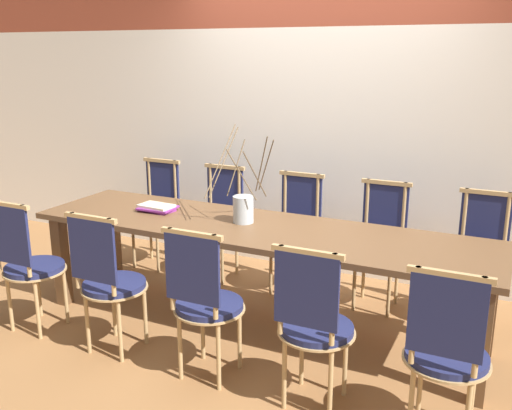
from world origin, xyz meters
TOP-DOWN VIEW (x-y plane):
  - ground_plane at (0.00, 0.00)m, footprint 16.00×16.00m
  - wall_rear at (0.00, 1.26)m, footprint 12.00×0.06m
  - dining_table at (0.00, 0.00)m, footprint 3.21×0.81m
  - chair_near_leftend at (-1.37, -0.73)m, footprint 0.42×0.42m
  - chair_near_left at (-0.68, -0.73)m, footprint 0.42×0.42m
  - chair_near_center at (0.02, -0.73)m, footprint 0.42×0.42m
  - chair_near_right at (0.69, -0.73)m, footprint 0.42×0.42m
  - chair_near_rightend at (1.36, -0.73)m, footprint 0.42×0.42m
  - chair_far_leftend at (-1.35, 0.73)m, footprint 0.42×0.42m
  - chair_far_left at (-0.70, 0.73)m, footprint 0.42×0.42m
  - chair_far_center at (-0.00, 0.73)m, footprint 0.42×0.42m
  - chair_far_right at (0.68, 0.73)m, footprint 0.42×0.42m
  - chair_far_rightend at (1.39, 0.73)m, footprint 0.42×0.42m
  - vase_centerpiece at (-0.12, 0.05)m, footprint 0.45×0.40m
  - book_stack at (-0.83, 0.03)m, footprint 0.28×0.21m

SIDE VIEW (x-z plane):
  - ground_plane at x=0.00m, z-range 0.00..0.00m
  - chair_near_leftend at x=-1.37m, z-range 0.04..0.99m
  - chair_near_left at x=-0.68m, z-range 0.04..0.99m
  - chair_near_center at x=0.02m, z-range 0.04..0.99m
  - chair_near_right at x=0.69m, z-range 0.04..0.99m
  - chair_near_rightend at x=1.36m, z-range 0.04..0.99m
  - chair_far_leftend at x=-1.35m, z-range 0.04..0.99m
  - chair_far_left at x=-0.70m, z-range 0.04..0.99m
  - chair_far_center at x=0.00m, z-range 0.04..0.99m
  - chair_far_right at x=0.68m, z-range 0.04..0.99m
  - chair_far_rightend at x=1.39m, z-range 0.04..0.99m
  - dining_table at x=0.00m, z-range 0.28..1.03m
  - book_stack at x=-0.83m, z-range 0.74..0.79m
  - vase_centerpiece at x=-0.12m, z-range 0.52..1.17m
  - wall_rear at x=0.00m, z-range 0.00..3.20m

